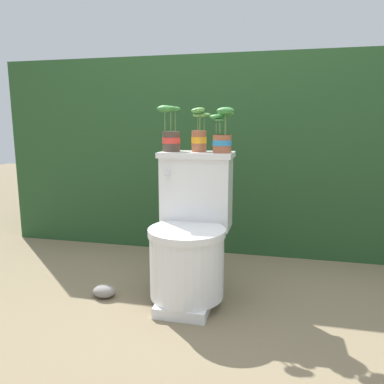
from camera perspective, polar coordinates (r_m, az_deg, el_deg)
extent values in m
plane|color=#75664C|center=(2.02, 1.75, -17.53)|extent=(12.00, 12.00, 0.00)
cube|color=#234723|center=(3.18, 6.81, 6.06)|extent=(3.48, 1.04, 1.42)
cube|color=silver|center=(2.06, -0.77, -16.08)|extent=(0.27, 0.38, 0.06)
cylinder|color=silver|center=(1.98, -0.79, -11.13)|extent=(0.38, 0.38, 0.33)
cylinder|color=silver|center=(1.92, -0.80, -6.11)|extent=(0.40, 0.40, 0.04)
cube|color=silver|center=(2.11, 0.73, -0.10)|extent=(0.38, 0.20, 0.40)
cube|color=silver|center=(2.08, 0.74, 5.72)|extent=(0.41, 0.23, 0.03)
cylinder|color=silver|center=(2.00, -3.82, 2.77)|extent=(0.02, 0.05, 0.02)
cylinder|color=#47382D|center=(2.12, -3.19, 7.70)|extent=(0.10, 0.10, 0.11)
cylinder|color=red|center=(2.12, -3.19, 7.85)|extent=(0.10, 0.10, 0.03)
cylinder|color=#332319|center=(2.12, -3.20, 9.04)|extent=(0.09, 0.09, 0.01)
cylinder|color=#4C753D|center=(2.14, -2.56, 10.77)|extent=(0.01, 0.01, 0.12)
ellipsoid|color=#387F38|center=(2.14, -2.58, 12.52)|extent=(0.06, 0.04, 0.03)
cylinder|color=#4C753D|center=(2.11, -4.15, 10.71)|extent=(0.01, 0.01, 0.11)
ellipsoid|color=#387F38|center=(2.11, -4.18, 12.54)|extent=(0.09, 0.06, 0.04)
cylinder|color=#4C753D|center=(2.10, -3.25, 10.82)|extent=(0.01, 0.01, 0.12)
ellipsoid|color=#387F38|center=(2.10, -3.27, 12.64)|extent=(0.06, 0.04, 0.02)
cylinder|color=#9E5638|center=(2.10, 1.07, 7.76)|extent=(0.08, 0.08, 0.12)
cylinder|color=orange|center=(2.10, 1.07, 7.92)|extent=(0.08, 0.08, 0.03)
cylinder|color=#332319|center=(2.09, 1.07, 9.19)|extent=(0.08, 0.08, 0.01)
cylinder|color=#4C753D|center=(2.08, 1.21, 10.80)|extent=(0.01, 0.01, 0.11)
ellipsoid|color=#569342|center=(2.08, 1.22, 12.45)|extent=(0.06, 0.04, 0.02)
cylinder|color=#4C753D|center=(2.10, 1.22, 10.39)|extent=(0.01, 0.01, 0.08)
ellipsoid|color=#569342|center=(2.10, 1.23, 11.59)|extent=(0.08, 0.06, 0.02)
cylinder|color=#4C753D|center=(2.10, 1.86, 10.44)|extent=(0.01, 0.01, 0.08)
ellipsoid|color=#569342|center=(2.10, 1.86, 11.70)|extent=(0.07, 0.05, 0.02)
cylinder|color=#4C753D|center=(2.10, 0.90, 10.69)|extent=(0.01, 0.01, 0.10)
ellipsoid|color=#569342|center=(2.10, 0.90, 12.27)|extent=(0.07, 0.05, 0.03)
cylinder|color=#9E5638|center=(2.03, 4.61, 7.34)|extent=(0.10, 0.10, 0.10)
cylinder|color=#2D84BC|center=(2.03, 4.61, 7.47)|extent=(0.10, 0.10, 0.03)
cylinder|color=#332319|center=(2.03, 4.62, 8.52)|extent=(0.09, 0.09, 0.01)
cylinder|color=#4C753D|center=(2.00, 4.28, 9.70)|extent=(0.01, 0.01, 0.07)
ellipsoid|color=#387F38|center=(2.00, 4.30, 10.86)|extent=(0.06, 0.04, 0.01)
cylinder|color=#4C753D|center=(2.04, 5.15, 10.08)|extent=(0.01, 0.01, 0.10)
ellipsoid|color=#387F38|center=(2.04, 5.18, 11.79)|extent=(0.09, 0.06, 0.04)
cylinder|color=#4C753D|center=(1.99, 5.10, 10.29)|extent=(0.01, 0.01, 0.11)
ellipsoid|color=#387F38|center=(1.99, 5.13, 12.25)|extent=(0.09, 0.06, 0.04)
cylinder|color=#4C753D|center=(2.01, 3.75, 9.92)|extent=(0.01, 0.01, 0.09)
ellipsoid|color=#387F38|center=(2.01, 3.77, 11.36)|extent=(0.07, 0.05, 0.03)
ellipsoid|color=gray|center=(2.19, -13.21, -14.47)|extent=(0.13, 0.10, 0.07)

